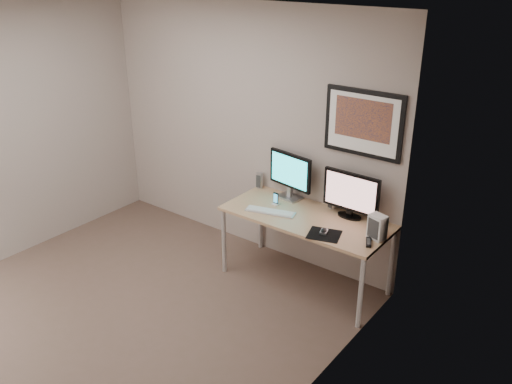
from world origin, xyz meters
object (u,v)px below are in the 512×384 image
speaker_right (333,200)px  keyboard (270,211)px  monitor_large (290,174)px  framed_art (363,123)px  fan_unit (377,227)px  speaker_left (260,180)px  monitor_tv (351,194)px  desk (306,222)px  phone_dock (276,199)px

speaker_right → keyboard: (-0.43, -0.44, -0.08)m
monitor_large → keyboard: size_ratio=1.08×
framed_art → fan_unit: size_ratio=3.39×
monitor_large → speaker_left: monitor_large is taller
speaker_left → framed_art: bearing=-7.4°
speaker_right → fan_unit: fan_unit is taller
monitor_tv → speaker_right: size_ratio=3.31×
monitor_tv → desk: bearing=-144.1°
speaker_left → fan_unit: bearing=-20.7°
monitor_large → keyboard: bearing=-75.0°
framed_art → phone_dock: bearing=-158.1°
speaker_right → keyboard: bearing=-117.3°
keyboard → desk: bearing=6.2°
speaker_left → speaker_right: 0.87m
speaker_right → keyboard: size_ratio=0.36×
monitor_large → monitor_tv: size_ratio=0.92×
monitor_large → monitor_tv: 0.69m
speaker_left → phone_dock: bearing=-42.8°
monitor_tv → fan_unit: 0.46m
framed_art → monitor_tv: framed_art is taller
framed_art → phone_dock: (-0.73, -0.29, -0.83)m
monitor_large → keyboard: 0.47m
speaker_left → phone_dock: (0.38, -0.25, -0.02)m
monitor_large → speaker_right: monitor_large is taller
speaker_left → fan_unit: (1.47, -0.29, 0.03)m
monitor_tv → fan_unit: size_ratio=2.55×
framed_art → monitor_tv: 0.66m
speaker_right → fan_unit: bearing=-9.5°
monitor_tv → speaker_right: 0.28m
phone_dock → keyboard: phone_dock is taller
desk → fan_unit: bearing=0.0°
framed_art → phone_dock: size_ratio=5.84×
desk → monitor_large: bearing=144.6°
monitor_large → phone_dock: size_ratio=4.04×
monitor_large → speaker_left: bearing=-175.1°
keyboard → fan_unit: size_ratio=2.17×
speaker_right → monitor_large: bearing=-156.7°
desk → speaker_right: 0.36m
speaker_right → monitor_tv: bearing=-1.9°
fan_unit → framed_art: bearing=154.1°
monitor_large → framed_art: bearing=15.6°
speaker_left → speaker_right: (0.87, 0.02, 0.00)m
keyboard → monitor_large: bearing=79.3°
desk → speaker_left: speaker_left is taller
monitor_large → monitor_tv: monitor_large is taller
framed_art → monitor_tv: bearing=-99.1°
framed_art → speaker_right: framed_art is taller
monitor_tv → fan_unit: monitor_tv is taller
framed_art → monitor_large: (-0.71, -0.08, -0.63)m
speaker_left → desk: bearing=-30.5°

